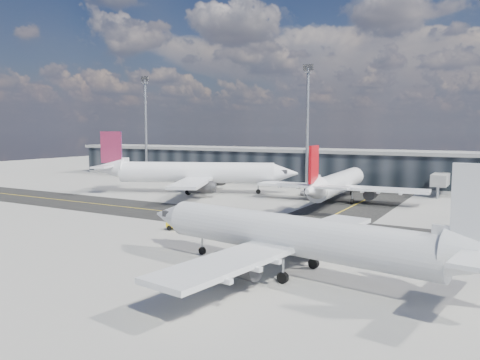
{
  "coord_description": "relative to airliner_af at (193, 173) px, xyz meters",
  "views": [
    {
      "loc": [
        41.61,
        -56.85,
        13.59
      ],
      "look_at": [
        1.81,
        12.62,
        5.0
      ],
      "focal_mm": 35.0,
      "sensor_mm": 36.0,
      "label": 1
    }
  ],
  "objects": [
    {
      "name": "airliner_near",
      "position": [
        41.94,
        -42.43,
        -0.69
      ],
      "size": [
        37.72,
        32.27,
        11.17
      ],
      "rotation": [
        0.0,
        0.0,
        1.43
      ],
      "color": "silver",
      "rests_on": "ground"
    },
    {
      "name": "baggage_tug",
      "position": [
        20.33,
        -31.87,
        -3.47
      ],
      "size": [
        3.18,
        2.24,
        1.81
      ],
      "rotation": [
        0.0,
        0.0,
        -1.25
      ],
      "color": "yellow",
      "rests_on": "ground"
    },
    {
      "name": "taxiway_lanes",
      "position": [
        20.99,
        -14.6,
        -4.37
      ],
      "size": [
        180.0,
        63.0,
        0.03
      ],
      "color": "black",
      "rests_on": "ground"
    },
    {
      "name": "airliner_redtail",
      "position": [
        31.55,
        1.74,
        -0.69
      ],
      "size": [
        32.23,
        37.79,
        11.19
      ],
      "rotation": [
        0.0,
        0.0,
        0.07
      ],
      "color": "white",
      "rests_on": "ground"
    },
    {
      "name": "service_van",
      "position": [
        22.65,
        9.73,
        -3.57
      ],
      "size": [
        3.69,
        6.23,
        1.63
      ],
      "primitive_type": "imported",
      "rotation": [
        0.0,
        0.0,
        0.18
      ],
      "color": "white",
      "rests_on": "ground"
    },
    {
      "name": "floodlight_masts",
      "position": [
        17.08,
        22.66,
        11.22
      ],
      "size": [
        102.5,
        0.7,
        28.9
      ],
      "color": "gray",
      "rests_on": "ground"
    },
    {
      "name": "airliner_af",
      "position": [
        0.0,
        0.0,
        0.0
      ],
      "size": [
        42.84,
        37.01,
        13.27
      ],
      "rotation": [
        0.0,
        0.0,
        -1.16
      ],
      "color": "white",
      "rests_on": "ground"
    },
    {
      "name": "terminal_concourse",
      "position": [
        17.12,
        29.6,
        -0.29
      ],
      "size": [
        152.0,
        19.8,
        8.8
      ],
      "color": "black",
      "rests_on": "ground"
    },
    {
      "name": "ground",
      "position": [
        17.08,
        -25.34,
        -4.38
      ],
      "size": [
        300.0,
        300.0,
        0.0
      ],
      "primitive_type": "plane",
      "color": "gray",
      "rests_on": "ground"
    }
  ]
}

